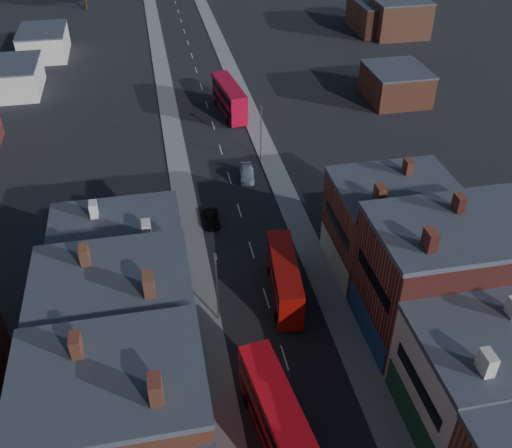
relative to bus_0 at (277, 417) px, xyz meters
name	(u,v)px	position (x,y,z in m)	size (l,w,h in m)	color
pavement_west	(186,207)	(-3.94, 33.84, -2.64)	(3.00, 200.00, 0.12)	gray
pavement_east	(286,196)	(9.06, 33.84, -2.64)	(3.00, 200.00, 0.12)	gray
lamp_post_2	(217,284)	(-2.64, 13.84, 2.00)	(0.25, 0.70, 8.12)	slate
lamp_post_3	(261,130)	(7.76, 43.84, 2.00)	(0.25, 0.70, 8.12)	slate
bus_0	(277,417)	(0.00, 0.00, 0.00)	(4.12, 11.84, 5.01)	red
bus_1	(284,278)	(4.38, 15.79, -0.23)	(3.53, 10.80, 4.58)	#BB100A
bus_2	(229,98)	(5.83, 59.75, 0.04)	(4.05, 12.00, 5.08)	#A90720
car_2	(211,219)	(-1.24, 29.96, -2.11)	(1.96, 4.24, 1.18)	black
car_3	(247,174)	(4.89, 39.26, -2.04)	(1.86, 4.58, 1.33)	silver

